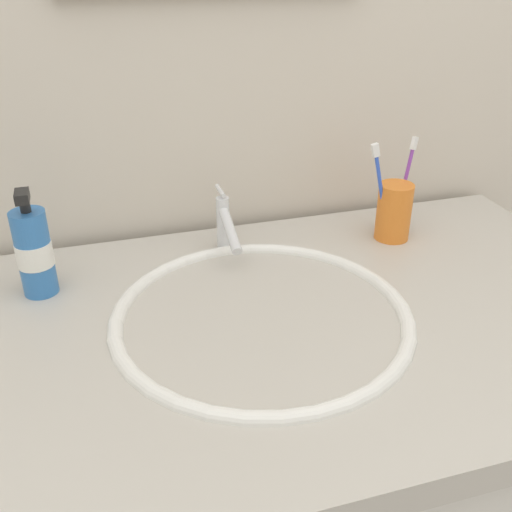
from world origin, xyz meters
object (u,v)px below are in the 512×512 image
at_px(toothbrush_cup, 394,212).
at_px(soap_dispenser, 34,252).
at_px(toothbrush_blue, 380,186).
at_px(toothbrush_purple, 406,178).
at_px(faucet, 225,224).

relative_size(toothbrush_cup, soap_dispenser, 0.60).
xyz_separation_m(toothbrush_blue, toothbrush_purple, (0.07, 0.03, -0.00)).
relative_size(toothbrush_cup, toothbrush_blue, 0.58).
bearing_deg(toothbrush_blue, toothbrush_cup, 3.49).
height_order(toothbrush_cup, toothbrush_blue, toothbrush_blue).
xyz_separation_m(toothbrush_blue, soap_dispenser, (-0.61, -0.01, -0.04)).
relative_size(faucet, soap_dispenser, 0.79).
distance_m(toothbrush_cup, toothbrush_blue, 0.07).
distance_m(faucet, toothbrush_cup, 0.32).
xyz_separation_m(faucet, toothbrush_purple, (0.35, -0.00, 0.05)).
bearing_deg(toothbrush_cup, toothbrush_purple, 41.06).
distance_m(faucet, toothbrush_blue, 0.29).
bearing_deg(soap_dispenser, toothbrush_blue, 1.21).
bearing_deg(faucet, toothbrush_purple, -0.62).
xyz_separation_m(faucet, toothbrush_cup, (0.32, -0.03, -0.00)).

